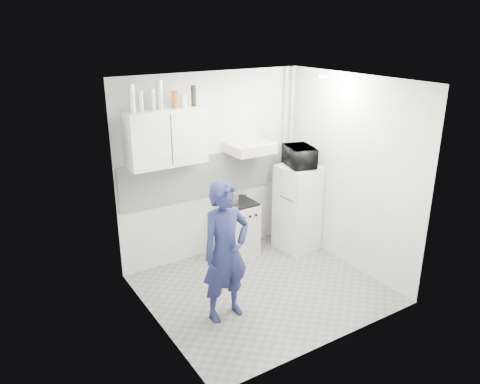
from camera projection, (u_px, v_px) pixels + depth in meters
floor at (262, 289)px, 5.95m from camera, size 2.80×2.80×0.00m
ceiling at (266, 81)px, 5.06m from camera, size 2.80×2.80×0.00m
wall_back at (213, 167)px, 6.50m from camera, size 2.80×0.00×2.80m
wall_left at (153, 218)px, 4.81m from camera, size 0.00×2.60×2.60m
wall_right at (351, 174)px, 6.21m from camera, size 0.00×2.60×2.60m
person at (226, 252)px, 5.15m from camera, size 0.62×0.43×1.63m
stove at (238, 229)px, 6.74m from camera, size 0.49×0.49×0.78m
fridge at (297, 208)px, 6.84m from camera, size 0.58×0.58×1.27m
stove_top at (237, 203)px, 6.60m from camera, size 0.47×0.47×0.03m
saucepan at (233, 200)px, 6.56m from camera, size 0.16×0.16×0.09m
microwave at (300, 156)px, 6.58m from camera, size 0.59×0.47×0.28m
bottle_a at (132, 98)px, 5.42m from camera, size 0.08×0.08×0.33m
bottle_b at (141, 101)px, 5.49m from camera, size 0.06×0.06×0.24m
bottle_c at (153, 100)px, 5.56m from camera, size 0.06×0.06×0.25m
bottle_d at (160, 95)px, 5.59m from camera, size 0.08×0.08×0.35m
canister_a at (175, 99)px, 5.72m from camera, size 0.08×0.08×0.21m
canister_b at (184, 101)px, 5.78m from camera, size 0.09×0.09×0.16m
bottle_e at (194, 96)px, 5.84m from camera, size 0.06×0.06×0.26m
upper_cabinet at (166, 137)px, 5.80m from camera, size 1.00×0.35×0.70m
range_hood at (250, 148)px, 6.43m from camera, size 0.60×0.50×0.14m
backsplash at (213, 174)px, 6.52m from camera, size 2.74×0.03×0.60m
pipe_a at (290, 155)px, 7.09m from camera, size 0.05×0.05×2.60m
pipe_b at (284, 156)px, 7.03m from camera, size 0.04×0.04×2.60m
ceiling_spot_fixture at (324, 76)px, 5.73m from camera, size 0.10×0.10×0.02m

